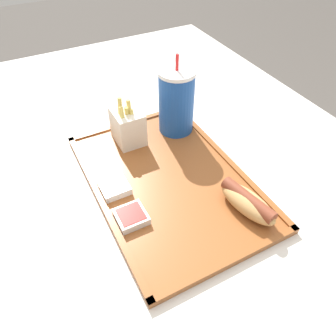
% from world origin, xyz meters
% --- Properties ---
extents(ground_plane, '(8.00, 8.00, 0.00)m').
position_xyz_m(ground_plane, '(0.00, 0.00, 0.00)').
color(ground_plane, '#4C4742').
extents(dining_table, '(1.37, 0.95, 0.78)m').
position_xyz_m(dining_table, '(0.00, 0.00, 0.39)').
color(dining_table, beige).
rests_on(dining_table, ground_plane).
extents(food_tray, '(0.44, 0.29, 0.01)m').
position_xyz_m(food_tray, '(0.05, -0.01, 0.78)').
color(food_tray, brown).
rests_on(food_tray, dining_table).
extents(soda_cup, '(0.08, 0.08, 0.19)m').
position_xyz_m(soda_cup, '(-0.09, 0.08, 0.86)').
color(soda_cup, '#194CA5').
rests_on(soda_cup, food_tray).
extents(hot_dog_far, '(0.13, 0.07, 0.04)m').
position_xyz_m(hot_dog_far, '(0.19, 0.08, 0.81)').
color(hot_dog_far, tan).
rests_on(hot_dog_far, food_tray).
extents(fries_carton, '(0.08, 0.06, 0.12)m').
position_xyz_m(fries_carton, '(-0.10, -0.03, 0.83)').
color(fries_carton, silver).
rests_on(fries_carton, food_tray).
extents(sauce_cup_mayo, '(0.05, 0.05, 0.02)m').
position_xyz_m(sauce_cup_mayo, '(0.03, -0.12, 0.80)').
color(sauce_cup_mayo, silver).
rests_on(sauce_cup_mayo, food_tray).
extents(sauce_cup_ketchup, '(0.05, 0.05, 0.02)m').
position_xyz_m(sauce_cup_ketchup, '(0.11, -0.12, 0.80)').
color(sauce_cup_ketchup, silver).
rests_on(sauce_cup_ketchup, food_tray).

